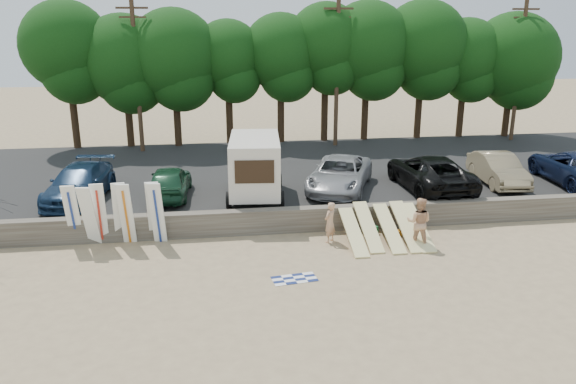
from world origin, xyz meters
name	(u,v)px	position (x,y,z in m)	size (l,w,h in m)	color
ground	(378,256)	(0.00, 0.00, 0.00)	(120.00, 120.00, 0.00)	tan
seawall	(357,217)	(0.00, 3.00, 0.50)	(44.00, 0.50, 1.00)	#6B6356
parking_lot	(321,174)	(0.00, 10.50, 0.35)	(44.00, 14.50, 0.70)	#282828
treeline	(310,51)	(0.55, 17.53, 6.44)	(34.02, 6.15, 8.98)	#382616
utility_poles	(337,70)	(2.00, 16.00, 5.43)	(25.80, 0.26, 9.00)	#473321
box_trailer	(255,165)	(-4.02, 5.62, 2.22)	(2.76, 4.45, 2.71)	beige
car_0	(79,183)	(-11.70, 6.40, 1.45)	(2.11, 5.18, 1.50)	#122742
car_1	(170,182)	(-7.80, 6.24, 1.42)	(1.70, 4.22, 1.44)	#163E26
car_2	(340,174)	(-0.01, 6.29, 1.45)	(2.48, 5.39, 1.50)	#949599
car_3	(430,172)	(4.21, 5.87, 1.50)	(2.67, 5.79, 1.61)	black
car_4	(498,169)	(7.79, 6.15, 1.43)	(1.56, 4.46, 1.47)	#95825F
car_5	(575,167)	(11.62, 5.83, 1.50)	(2.64, 5.72, 1.59)	black
surfboard_upright_0	(73,215)	(-11.21, 2.65, 1.26)	(0.50, 0.06, 2.60)	white
surfboard_upright_1	(89,216)	(-10.57, 2.43, 1.25)	(0.50, 0.06, 2.60)	white
surfboard_upright_2	(99,214)	(-10.21, 2.56, 1.27)	(0.50, 0.06, 2.60)	white
surfboard_upright_3	(120,213)	(-9.46, 2.63, 1.27)	(0.50, 0.06, 2.60)	white
surfboard_upright_4	(126,214)	(-9.21, 2.44, 1.27)	(0.50, 0.06, 2.60)	white
surfboard_upright_5	(154,212)	(-8.19, 2.58, 1.27)	(0.50, 0.06, 2.60)	white
surfboard_upright_6	(157,213)	(-8.05, 2.36, 1.27)	(0.50, 0.06, 2.60)	white
surfboard_low_0	(353,232)	(-0.61, 1.31, 0.51)	(0.56, 3.00, 0.07)	beige
surfboard_low_1	(368,226)	(0.06, 1.60, 0.58)	(0.56, 3.00, 0.07)	beige
surfboard_low_2	(389,228)	(0.85, 1.42, 0.54)	(0.56, 3.00, 0.07)	beige
surfboard_low_3	(406,226)	(1.54, 1.41, 0.59)	(0.56, 3.00, 0.07)	beige
surfboard_low_4	(418,227)	(2.00, 1.39, 0.54)	(0.56, 3.00, 0.07)	beige
beachgoer_a	(330,222)	(-1.47, 1.65, 0.81)	(0.59, 0.39, 1.62)	tan
beachgoer_b	(419,222)	(1.79, 0.75, 0.97)	(0.94, 0.74, 1.94)	tan
cooler	(372,230)	(0.44, 2.26, 0.16)	(0.38, 0.30, 0.32)	#28954E
gear_bag	(397,233)	(1.36, 1.89, 0.11)	(0.30, 0.25, 0.22)	orange
beach_towel	(294,279)	(-3.33, -1.43, 0.01)	(1.50, 1.50, 0.00)	white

